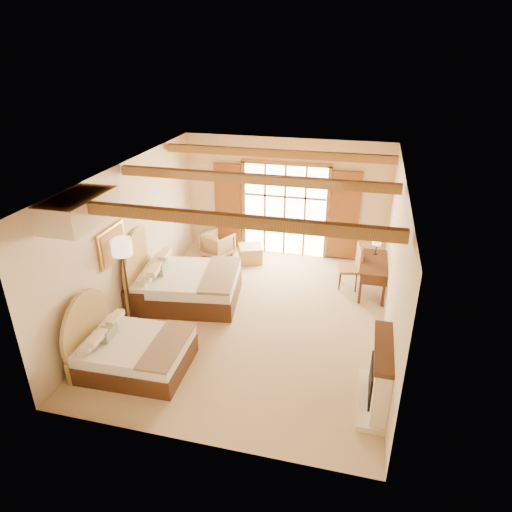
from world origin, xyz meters
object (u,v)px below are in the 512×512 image
(bed_far, at_px, (180,282))
(nightstand, at_px, (138,300))
(armchair, at_px, (218,245))
(bed_near, at_px, (127,349))
(desk, at_px, (373,275))

(bed_far, relative_size, nightstand, 4.21)
(armchair, bearing_deg, bed_near, 113.38)
(bed_far, height_order, armchair, bed_far)
(bed_near, relative_size, bed_far, 0.77)
(nightstand, relative_size, desk, 0.42)
(armchair, bearing_deg, bed_far, 112.24)
(desk, bearing_deg, armchair, 166.00)
(bed_near, relative_size, desk, 1.35)
(armchair, bearing_deg, nightstand, 100.73)
(armchair, relative_size, desk, 0.51)
(bed_far, bearing_deg, nightstand, -141.09)
(bed_far, bearing_deg, desk, 10.80)
(bed_far, height_order, desk, bed_far)
(nightstand, bearing_deg, bed_near, -74.12)
(bed_far, xyz_separation_m, armchair, (0.09, 2.44, -0.12))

